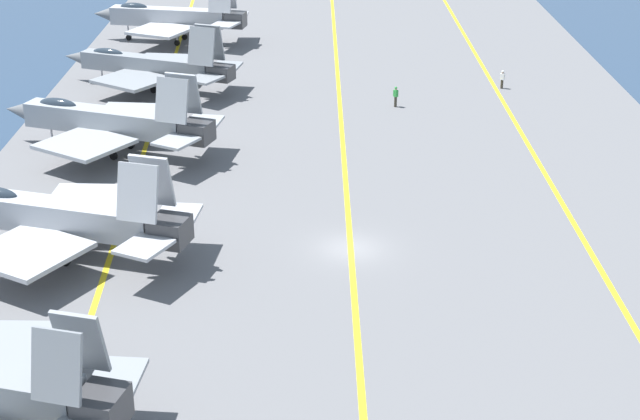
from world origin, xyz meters
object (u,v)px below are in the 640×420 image
at_px(parked_jet_third, 59,216).
at_px(crew_white_vest, 502,78).
at_px(parked_jet_fifth, 151,65).
at_px(crew_green_vest, 396,96).
at_px(parked_jet_sixth, 171,17).
at_px(parked_jet_fourth, 109,121).

relative_size(parked_jet_third, crew_white_vest, 9.95).
bearing_deg(parked_jet_third, parked_jet_fifth, -0.27).
distance_m(parked_jet_fifth, crew_green_vest, 22.51).
bearing_deg(crew_white_vest, parked_jet_fifth, 90.03).
distance_m(parked_jet_third, crew_white_vest, 46.78).
distance_m(parked_jet_third, parked_jet_fifth, 33.96).
xyz_separation_m(parked_jet_third, parked_jet_fifth, (33.96, -0.16, -0.25)).
relative_size(parked_jet_third, crew_green_vest, 9.42).
height_order(parked_jet_fifth, parked_jet_sixth, parked_jet_sixth).
distance_m(crew_white_vest, crew_green_vest, 11.51).
height_order(parked_jet_sixth, crew_white_vest, parked_jet_sixth).
bearing_deg(parked_jet_sixth, crew_white_vest, -118.00).
distance_m(parked_jet_fourth, crew_green_vest, 25.08).
relative_size(parked_jet_sixth, crew_white_vest, 9.87).
xyz_separation_m(parked_jet_fifth, crew_green_vest, (-5.42, -21.82, -1.25)).
bearing_deg(crew_green_vest, crew_white_vest, -61.83).
bearing_deg(parked_jet_third, crew_green_vest, -37.59).
bearing_deg(parked_jet_fourth, parked_jet_fifth, -1.94).
xyz_separation_m(parked_jet_fourth, crew_green_vest, (11.23, -22.38, -1.52)).
bearing_deg(parked_jet_fourth, parked_jet_sixth, -0.18).
bearing_deg(crew_white_vest, parked_jet_third, 136.61).
distance_m(parked_jet_third, crew_green_vest, 36.05).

